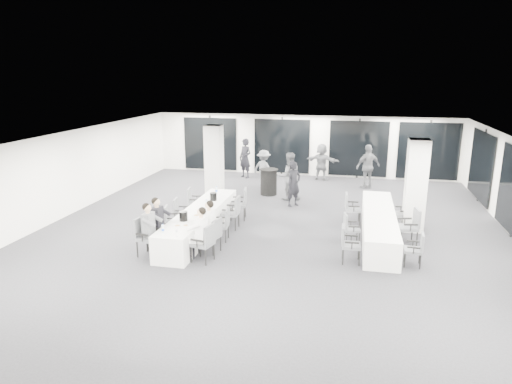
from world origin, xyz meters
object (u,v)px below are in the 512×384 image
chair_main_right_near (205,241)px  standing_guest_b (289,173)px  chair_main_right_mid (223,223)px  standing_guest_d (368,164)px  chair_main_right_second (213,233)px  ice_bucket_near (183,216)px  standing_guest_a (294,181)px  standing_guest_f (322,159)px  chair_main_left_far (193,200)px  chair_side_left_mid (350,226)px  chair_side_right_far (406,211)px  chair_main_left_mid (171,218)px  chair_main_left_near (145,234)px  chair_main_right_fourth (233,210)px  standing_guest_c (264,166)px  banquet_table_side (379,225)px  chair_side_left_near (348,242)px  banquet_table_main (200,222)px  chair_main_left_second (154,229)px  chair_side_left_far (351,206)px  ice_bucket_far (213,197)px  chair_main_left_fourth (180,211)px  standing_guest_e (417,177)px  standing_guest_g (245,156)px  cocktail_table (269,182)px  chair_side_right_mid (411,224)px  chair_side_right_near (416,247)px  chair_main_right_far (241,202)px

chair_main_right_near → standing_guest_b: standing_guest_b is taller
chair_main_right_mid → standing_guest_d: bearing=-34.5°
chair_main_right_second → ice_bucket_near: 1.01m
standing_guest_a → standing_guest_f: size_ratio=1.00×
standing_guest_a → standing_guest_b: (-0.29, 0.79, 0.10)m
chair_main_left_far → chair_side_left_mid: chair_main_left_far is taller
chair_main_left_far → chair_side_right_far: bearing=81.1°
chair_main_left_mid → chair_side_right_far: bearing=92.2°
chair_main_left_near → chair_side_right_far: bearing=127.5°
chair_main_right_second → chair_main_right_fourth: chair_main_right_fourth is taller
standing_guest_c → chair_side_left_mid: bearing=144.0°
chair_side_left_mid → banquet_table_side: bearing=117.5°
chair_side_left_mid → standing_guest_b: 4.79m
chair_side_left_near → chair_main_left_mid: bearing=-103.5°
banquet_table_main → standing_guest_c: bearing=83.5°
ice_bucket_near → chair_main_left_far: bearing=105.0°
chair_main_left_second → chair_main_right_second: size_ratio=1.02×
chair_main_right_mid → standing_guest_a: 4.22m
chair_main_left_near → chair_side_left_mid: bearing=120.9°
chair_side_left_near → standing_guest_a: 5.18m
standing_guest_c → chair_side_left_far: bearing=153.7°
standing_guest_c → ice_bucket_far: (-0.60, -5.05, -0.01)m
chair_main_right_second → ice_bucket_near: (-0.91, 0.26, 0.34)m
chair_main_left_fourth → chair_main_right_near: (1.66, -2.46, 0.06)m
chair_main_right_fourth → standing_guest_b: (1.18, 3.66, 0.45)m
chair_side_left_near → chair_side_left_far: chair_side_left_far is taller
chair_main_left_second → chair_side_right_far: chair_side_right_far is taller
chair_side_left_far → standing_guest_e: (2.33, 3.17, 0.38)m
standing_guest_b → standing_guest_a: bearing=88.5°
banquet_table_main → chair_main_left_near: 2.07m
chair_main_left_fourth → standing_guest_a: 4.39m
chair_side_left_near → standing_guest_g: 10.12m
banquet_table_side → standing_guest_d: size_ratio=2.40×
banquet_table_main → standing_guest_a: 4.26m
standing_guest_b → chair_main_right_fourth: bearing=50.2°
banquet_table_main → ice_bucket_far: size_ratio=20.26×
chair_side_right_far → standing_guest_g: size_ratio=0.48×
chair_side_left_far → chair_main_left_second: bearing=-61.9°
chair_main_left_near → ice_bucket_near: chair_main_left_near is taller
cocktail_table → chair_main_left_second: (-1.97, -6.25, 0.03)m
chair_main_left_fourth → standing_guest_f: 8.34m
banquet_table_main → chair_main_left_second: bearing=-121.8°
standing_guest_a → cocktail_table: bearing=80.3°
cocktail_table → ice_bucket_near: (-1.22, -5.98, 0.36)m
chair_main_left_mid → chair_side_right_mid: 6.89m
chair_main_left_near → chair_main_right_second: bearing=117.1°
chair_side_right_mid → chair_side_left_mid: bearing=87.1°
chair_main_right_mid → chair_side_right_near: size_ratio=1.09×
standing_guest_e → chair_main_right_far: bearing=122.0°
banquet_table_main → chair_side_right_near: chair_side_right_near is taller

